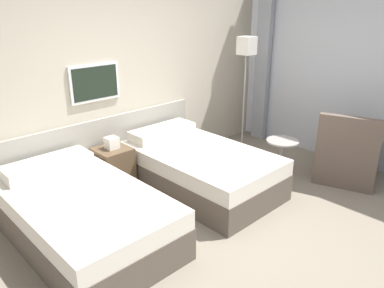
# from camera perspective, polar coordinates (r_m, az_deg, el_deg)

# --- Properties ---
(ground_plane) EXTENTS (16.00, 16.00, 0.00)m
(ground_plane) POSITION_cam_1_polar(r_m,az_deg,el_deg) (3.96, 6.82, -13.14)
(ground_plane) COLOR slate
(wall_headboard) EXTENTS (10.00, 0.10, 2.70)m
(wall_headboard) POSITION_cam_1_polar(r_m,az_deg,el_deg) (4.83, -11.17, 9.67)
(wall_headboard) COLOR #B7AD99
(wall_headboard) RESTS_ON ground_plane
(wall_window) EXTENTS (0.21, 4.44, 2.70)m
(wall_window) POSITION_cam_1_polar(r_m,az_deg,el_deg) (5.57, 26.49, 9.82)
(wall_window) COLOR white
(wall_window) RESTS_ON ground_plane
(bed_near_door) EXTENTS (1.14, 1.91, 0.64)m
(bed_near_door) POSITION_cam_1_polar(r_m,az_deg,el_deg) (3.84, -16.19, -10.44)
(bed_near_door) COLOR brown
(bed_near_door) RESTS_ON ground_plane
(bed_near_window) EXTENTS (1.14, 1.91, 0.64)m
(bed_near_window) POSITION_cam_1_polar(r_m,az_deg,el_deg) (4.66, 1.09, -3.72)
(bed_near_window) COLOR brown
(bed_near_window) RESTS_ON ground_plane
(nightstand) EXTENTS (0.39, 0.41, 0.69)m
(nightstand) POSITION_cam_1_polar(r_m,az_deg,el_deg) (4.70, -11.83, -3.66)
(nightstand) COLOR brown
(nightstand) RESTS_ON ground_plane
(floor_lamp) EXTENTS (0.24, 0.24, 1.74)m
(floor_lamp) POSITION_cam_1_polar(r_m,az_deg,el_deg) (5.61, 8.25, 12.83)
(floor_lamp) COLOR #9E9993
(floor_lamp) RESTS_ON ground_plane
(side_table) EXTENTS (0.42, 0.42, 0.51)m
(side_table) POSITION_cam_1_polar(r_m,az_deg,el_deg) (5.07, 13.51, -1.10)
(side_table) COLOR gray
(side_table) RESTS_ON ground_plane
(armchair) EXTENTS (0.99, 0.94, 0.93)m
(armchair) POSITION_cam_1_polar(r_m,az_deg,el_deg) (5.30, 22.58, -1.87)
(armchair) COLOR brown
(armchair) RESTS_ON ground_plane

